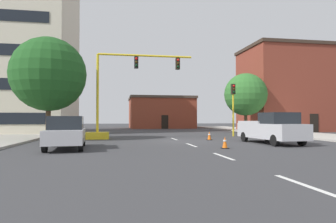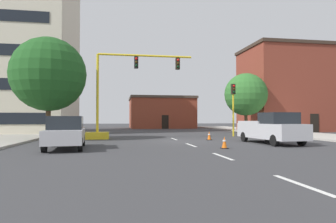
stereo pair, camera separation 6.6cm
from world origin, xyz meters
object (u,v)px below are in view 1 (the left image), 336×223
object	(u,v)px
traffic_signal_gantry	(111,111)
sedan_silver_near_left	(66,132)
pickup_truck_silver	(271,128)
traffic_cone_roadside_a	(225,142)
traffic_light_pole_right	(233,98)
traffic_cone_roadside_b	(209,136)
tree_left_near	(49,74)
tree_right_mid	(246,95)

from	to	relation	value
traffic_signal_gantry	sedan_silver_near_left	distance (m)	7.96
pickup_truck_silver	traffic_cone_roadside_a	distance (m)	4.86
traffic_light_pole_right	traffic_cone_roadside_b	bearing A→B (deg)	-130.60
pickup_truck_silver	traffic_signal_gantry	bearing A→B (deg)	148.70
tree_left_near	traffic_cone_roadside_b	world-z (taller)	tree_left_near
traffic_signal_gantry	pickup_truck_silver	distance (m)	12.11
traffic_signal_gantry	traffic_cone_roadside_a	xyz separation A→B (m)	(6.19, -8.79, -1.89)
pickup_truck_silver	sedan_silver_near_left	bearing A→B (deg)	-174.17
traffic_light_pole_right	pickup_truck_silver	distance (m)	8.43
traffic_signal_gantry	traffic_light_pole_right	world-z (taller)	traffic_signal_gantry
traffic_cone_roadside_b	sedan_silver_near_left	bearing A→B (deg)	-152.21
traffic_signal_gantry	pickup_truck_silver	world-z (taller)	traffic_signal_gantry
tree_right_mid	sedan_silver_near_left	xyz separation A→B (m)	(-17.15, -15.35, -3.49)
tree_right_mid	sedan_silver_near_left	world-z (taller)	tree_right_mid
pickup_truck_silver	traffic_cone_roadside_a	world-z (taller)	pickup_truck_silver
tree_left_near	sedan_silver_near_left	bearing A→B (deg)	-70.68
tree_right_mid	sedan_silver_near_left	bearing A→B (deg)	-138.16
sedan_silver_near_left	traffic_light_pole_right	bearing A→B (deg)	35.15
traffic_signal_gantry	tree_left_near	world-z (taller)	tree_left_near
pickup_truck_silver	traffic_cone_roadside_b	world-z (taller)	pickup_truck_silver
traffic_light_pole_right	traffic_signal_gantry	bearing A→B (deg)	-170.98
tree_left_near	sedan_silver_near_left	xyz separation A→B (m)	(2.39, -6.83, -4.04)
sedan_silver_near_left	traffic_signal_gantry	bearing A→B (deg)	73.73
traffic_cone_roadside_b	traffic_cone_roadside_a	bearing A→B (deg)	-100.25
tree_right_mid	traffic_cone_roadside_b	bearing A→B (deg)	-126.41
traffic_light_pole_right	pickup_truck_silver	bearing A→B (deg)	-94.88
traffic_cone_roadside_b	traffic_signal_gantry	bearing A→B (deg)	161.06
traffic_signal_gantry	traffic_cone_roadside_b	distance (m)	7.97
tree_right_mid	traffic_cone_roadside_b	size ratio (longest dim) A/B	10.16
traffic_light_pole_right	tree_left_near	bearing A→B (deg)	-171.05
sedan_silver_near_left	pickup_truck_silver	bearing A→B (deg)	5.83
traffic_signal_gantry	traffic_light_pole_right	bearing A→B (deg)	9.02
tree_left_near	pickup_truck_silver	world-z (taller)	tree_left_near
pickup_truck_silver	traffic_cone_roadside_a	xyz separation A→B (m)	(-4.10, -2.53, -0.65)
sedan_silver_near_left	tree_right_mid	bearing A→B (deg)	41.84
traffic_light_pole_right	tree_right_mid	xyz separation A→B (m)	(3.97, 6.07, 0.85)
traffic_cone_roadside_a	traffic_cone_roadside_b	world-z (taller)	traffic_cone_roadside_b
traffic_light_pole_right	tree_left_near	xyz separation A→B (m)	(-15.57, -2.45, 1.40)
traffic_light_pole_right	tree_right_mid	world-z (taller)	tree_right_mid
traffic_light_pole_right	tree_right_mid	size ratio (longest dim) A/B	0.71
traffic_light_pole_right	traffic_cone_roadside_b	distance (m)	6.46
sedan_silver_near_left	traffic_cone_roadside_b	xyz separation A→B (m)	(9.53, 5.02, -0.56)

